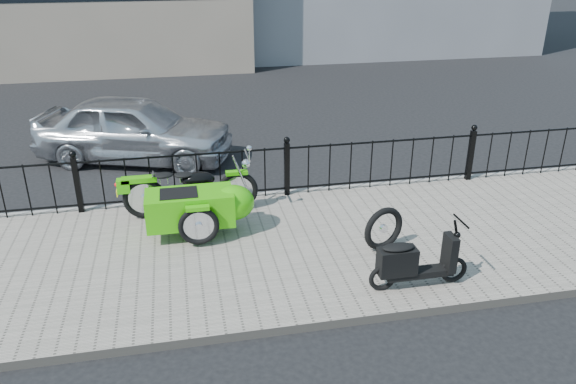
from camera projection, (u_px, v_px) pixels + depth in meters
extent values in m
plane|color=black|center=(303.00, 234.00, 8.90)|extent=(120.00, 120.00, 0.00)
cube|color=gray|center=(311.00, 246.00, 8.43)|extent=(30.00, 3.80, 0.12)
cube|color=gray|center=(285.00, 194.00, 10.17)|extent=(30.00, 0.10, 0.12)
cylinder|color=black|center=(287.00, 148.00, 9.66)|extent=(14.00, 0.04, 0.04)
cylinder|color=black|center=(287.00, 188.00, 9.97)|extent=(14.00, 0.04, 0.04)
cube|color=black|center=(78.00, 185.00, 9.18)|extent=(0.09, 0.09, 0.96)
sphere|color=black|center=(72.00, 154.00, 8.96)|extent=(0.11, 0.11, 0.11)
cube|color=black|center=(287.00, 169.00, 9.82)|extent=(0.09, 0.09, 0.96)
sphere|color=black|center=(287.00, 140.00, 9.60)|extent=(0.11, 0.11, 0.11)
cube|color=black|center=(470.00, 155.00, 10.46)|extent=(0.09, 0.09, 0.96)
sphere|color=black|center=(474.00, 128.00, 10.24)|extent=(0.11, 0.11, 0.11)
torus|color=black|center=(237.00, 191.00, 9.29)|extent=(0.69, 0.09, 0.69)
torus|color=black|center=(145.00, 199.00, 9.02)|extent=(0.69, 0.09, 0.69)
torus|color=black|center=(199.00, 226.00, 8.14)|extent=(0.60, 0.08, 0.60)
cube|color=gray|center=(192.00, 194.00, 9.15)|extent=(0.34, 0.22, 0.24)
cylinder|color=black|center=(192.00, 198.00, 9.18)|extent=(1.40, 0.04, 0.04)
ellipsoid|color=black|center=(198.00, 180.00, 9.07)|extent=(0.54, 0.29, 0.26)
cylinder|color=silver|center=(247.00, 155.00, 9.07)|extent=(0.03, 0.56, 0.03)
cylinder|color=silver|center=(240.00, 174.00, 9.18)|extent=(0.25, 0.04, 0.59)
sphere|color=silver|center=(246.00, 163.00, 9.13)|extent=(0.15, 0.15, 0.15)
cube|color=#38B909|center=(237.00, 173.00, 9.16)|extent=(0.36, 0.12, 0.06)
cube|color=#38B909|center=(139.00, 179.00, 8.87)|extent=(0.55, 0.16, 0.08)
ellipsoid|color=black|center=(184.00, 175.00, 8.99)|extent=(0.31, 0.22, 0.08)
ellipsoid|color=black|center=(163.00, 175.00, 8.92)|extent=(0.31, 0.22, 0.08)
sphere|color=red|center=(117.00, 185.00, 8.83)|extent=(0.07, 0.07, 0.07)
cube|color=yellow|center=(117.00, 193.00, 8.99)|extent=(0.02, 0.14, 0.10)
cube|color=#38B909|center=(190.00, 208.00, 8.42)|extent=(1.30, 0.62, 0.50)
ellipsoid|color=#38B909|center=(233.00, 202.00, 8.53)|extent=(0.65, 0.60, 0.54)
cube|color=black|center=(179.00, 195.00, 8.30)|extent=(0.55, 0.43, 0.06)
cube|color=#38B909|center=(197.00, 208.00, 8.03)|extent=(0.34, 0.11, 0.06)
torus|color=black|center=(454.00, 269.00, 7.37)|extent=(0.37, 0.06, 0.37)
torus|color=black|center=(383.00, 278.00, 7.19)|extent=(0.37, 0.06, 0.37)
cube|color=black|center=(419.00, 273.00, 7.28)|extent=(0.90, 0.20, 0.09)
cube|color=black|center=(397.00, 261.00, 7.13)|extent=(0.49, 0.23, 0.36)
ellipsoid|color=black|center=(398.00, 247.00, 7.05)|extent=(0.42, 0.21, 0.08)
cube|color=black|center=(450.00, 253.00, 7.25)|extent=(0.11, 0.27, 0.49)
cylinder|color=black|center=(457.00, 234.00, 7.15)|extent=(0.14, 0.04, 0.40)
cylinder|color=black|center=(461.00, 221.00, 7.08)|extent=(0.03, 0.39, 0.03)
torus|color=black|center=(384.00, 229.00, 8.10)|extent=(0.66, 0.29, 0.67)
imported|color=silver|center=(134.00, 129.00, 11.65)|extent=(4.36, 2.86, 1.38)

